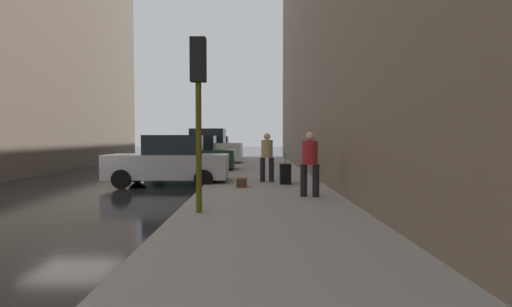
# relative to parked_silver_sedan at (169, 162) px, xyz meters

# --- Properties ---
(ground_plane) EXTENTS (120.00, 120.00, 0.00)m
(ground_plane) POSITION_rel_parked_silver_sedan_xyz_m (-2.65, -1.74, -0.85)
(ground_plane) COLOR black
(sidewalk) EXTENTS (4.00, 40.00, 0.15)m
(sidewalk) POSITION_rel_parked_silver_sedan_xyz_m (3.35, -1.74, -0.77)
(sidewalk) COLOR gray
(sidewalk) RESTS_ON ground_plane
(parked_silver_sedan) EXTENTS (4.20, 2.07, 1.79)m
(parked_silver_sedan) POSITION_rel_parked_silver_sedan_xyz_m (0.00, 0.00, 0.00)
(parked_silver_sedan) COLOR #B7BABF
(parked_silver_sedan) RESTS_ON ground_plane
(parked_dark_green_sedan) EXTENTS (4.21, 2.08, 1.79)m
(parked_dark_green_sedan) POSITION_rel_parked_silver_sedan_xyz_m (-0.00, 5.30, 0.00)
(parked_dark_green_sedan) COLOR #193828
(parked_dark_green_sedan) RESTS_ON ground_plane
(parked_white_van) EXTENTS (4.67, 2.20, 2.25)m
(parked_white_van) POSITION_rel_parked_silver_sedan_xyz_m (-0.00, 10.61, 0.18)
(parked_white_van) COLOR silver
(parked_white_van) RESTS_ON ground_plane
(parked_blue_sedan) EXTENTS (4.20, 2.06, 1.79)m
(parked_blue_sedan) POSITION_rel_parked_silver_sedan_xyz_m (0.00, 15.43, 0.00)
(parked_blue_sedan) COLOR navy
(parked_blue_sedan) RESTS_ON ground_plane
(fire_hydrant) EXTENTS (0.42, 0.22, 0.70)m
(fire_hydrant) POSITION_rel_parked_silver_sedan_xyz_m (1.80, 1.03, -0.35)
(fire_hydrant) COLOR red
(fire_hydrant) RESTS_ON sidewalk
(traffic_light) EXTENTS (0.32, 0.32, 3.60)m
(traffic_light) POSITION_rel_parked_silver_sedan_xyz_m (1.85, -5.89, 1.91)
(traffic_light) COLOR #514C0F
(traffic_light) RESTS_ON sidewalk
(pedestrian_in_tan_coat) EXTENTS (0.52, 0.46, 1.71)m
(pedestrian_in_tan_coat) POSITION_rel_parked_silver_sedan_xyz_m (3.46, -0.18, 0.26)
(pedestrian_in_tan_coat) COLOR black
(pedestrian_in_tan_coat) RESTS_ON sidewalk
(pedestrian_in_red_jacket) EXTENTS (0.53, 0.49, 1.71)m
(pedestrian_in_red_jacket) POSITION_rel_parked_silver_sedan_xyz_m (4.47, -3.73, 0.26)
(pedestrian_in_red_jacket) COLOR black
(pedestrian_in_red_jacket) RESTS_ON sidewalk
(rolling_suitcase) EXTENTS (0.36, 0.56, 1.04)m
(rolling_suitcase) POSITION_rel_parked_silver_sedan_xyz_m (4.05, -0.81, -0.36)
(rolling_suitcase) COLOR black
(rolling_suitcase) RESTS_ON sidewalk
(duffel_bag) EXTENTS (0.32, 0.44, 0.28)m
(duffel_bag) POSITION_rel_parked_silver_sedan_xyz_m (2.61, -1.66, -0.56)
(duffel_bag) COLOR #472D19
(duffel_bag) RESTS_ON sidewalk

